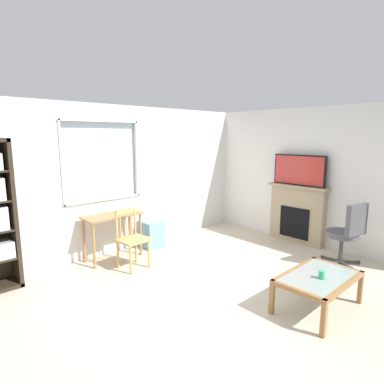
# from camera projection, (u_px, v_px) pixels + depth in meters

# --- Properties ---
(ground) EXTENTS (6.49, 5.50, 0.02)m
(ground) POSITION_uv_depth(u_px,v_px,m) (211.00, 293.00, 4.15)
(ground) COLOR beige
(wall_back_with_window) EXTENTS (5.49, 0.15, 2.51)m
(wall_back_with_window) POSITION_uv_depth(u_px,v_px,m) (120.00, 181.00, 5.58)
(wall_back_with_window) COLOR silver
(wall_back_with_window) RESTS_ON ground
(wall_right) EXTENTS (0.12, 4.70, 2.51)m
(wall_right) POSITION_uv_depth(u_px,v_px,m) (318.00, 177.00, 5.82)
(wall_right) COLOR silver
(wall_right) RESTS_ON ground
(desk_under_window) EXTENTS (0.94, 0.43, 0.75)m
(desk_under_window) POSITION_uv_depth(u_px,v_px,m) (113.00, 222.00, 5.19)
(desk_under_window) COLOR #A37547
(desk_under_window) RESTS_ON ground
(wooden_chair) EXTENTS (0.45, 0.43, 0.90)m
(wooden_chair) POSITION_uv_depth(u_px,v_px,m) (131.00, 238.00, 4.86)
(wooden_chair) COLOR tan
(wooden_chair) RESTS_ON ground
(plastic_drawer_unit) EXTENTS (0.35, 0.40, 0.48)m
(plastic_drawer_unit) POSITION_uv_depth(u_px,v_px,m) (151.00, 234.00, 5.82)
(plastic_drawer_unit) COLOR #72ADDB
(plastic_drawer_unit) RESTS_ON ground
(fireplace) EXTENTS (0.26, 1.15, 1.09)m
(fireplace) POSITION_uv_depth(u_px,v_px,m) (297.00, 214.00, 6.04)
(fireplace) COLOR tan
(fireplace) RESTS_ON ground
(tv) EXTENTS (0.06, 1.01, 0.57)m
(tv) POSITION_uv_depth(u_px,v_px,m) (299.00, 170.00, 5.89)
(tv) COLOR black
(tv) RESTS_ON fireplace
(office_chair) EXTENTS (0.58, 0.61, 1.00)m
(office_chair) POSITION_uv_depth(u_px,v_px,m) (347.00, 231.00, 4.93)
(office_chair) COLOR #4C4C51
(office_chair) RESTS_ON ground
(coffee_table) EXTENTS (1.03, 0.65, 0.41)m
(coffee_table) POSITION_uv_depth(u_px,v_px,m) (318.00, 280.00, 3.71)
(coffee_table) COLOR #8C9E99
(coffee_table) RESTS_ON ground
(sippy_cup) EXTENTS (0.07, 0.07, 0.09)m
(sippy_cup) POSITION_uv_depth(u_px,v_px,m) (322.00, 275.00, 3.62)
(sippy_cup) COLOR #33B770
(sippy_cup) RESTS_ON coffee_table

